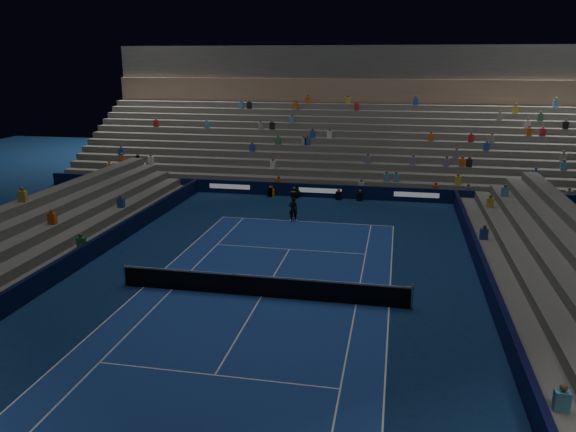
# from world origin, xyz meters

# --- Properties ---
(ground) EXTENTS (90.00, 90.00, 0.00)m
(ground) POSITION_xyz_m (0.00, 0.00, 0.00)
(ground) COLOR #0C254D
(ground) RESTS_ON ground
(court_surface) EXTENTS (10.97, 23.77, 0.01)m
(court_surface) POSITION_xyz_m (0.00, 0.00, 0.01)
(court_surface) COLOR navy
(court_surface) RESTS_ON ground
(sponsor_barrier_far) EXTENTS (44.00, 0.25, 1.00)m
(sponsor_barrier_far) POSITION_xyz_m (0.00, 18.50, 0.50)
(sponsor_barrier_far) COLOR black
(sponsor_barrier_far) RESTS_ON ground
(sponsor_barrier_east) EXTENTS (0.25, 37.00, 1.00)m
(sponsor_barrier_east) POSITION_xyz_m (9.70, 0.00, 0.50)
(sponsor_barrier_east) COLOR #080A32
(sponsor_barrier_east) RESTS_ON ground
(sponsor_barrier_west) EXTENTS (0.25, 37.00, 1.00)m
(sponsor_barrier_west) POSITION_xyz_m (-9.70, 0.00, 0.50)
(sponsor_barrier_west) COLOR black
(sponsor_barrier_west) RESTS_ON ground
(grandstand_main) EXTENTS (44.00, 15.20, 11.20)m
(grandstand_main) POSITION_xyz_m (0.00, 27.90, 3.38)
(grandstand_main) COLOR #5F5F5B
(grandstand_main) RESTS_ON ground
(tennis_net) EXTENTS (12.90, 0.10, 1.10)m
(tennis_net) POSITION_xyz_m (0.00, 0.00, 0.50)
(tennis_net) COLOR #B2B2B7
(tennis_net) RESTS_ON ground
(tennis_player) EXTENTS (0.65, 0.51, 1.57)m
(tennis_player) POSITION_xyz_m (-0.81, 11.81, 0.79)
(tennis_player) COLOR black
(tennis_player) RESTS_ON ground
(broadcast_camera) EXTENTS (0.53, 0.89, 0.52)m
(broadcast_camera) POSITION_xyz_m (-1.75, 18.04, 0.27)
(broadcast_camera) COLOR black
(broadcast_camera) RESTS_ON ground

